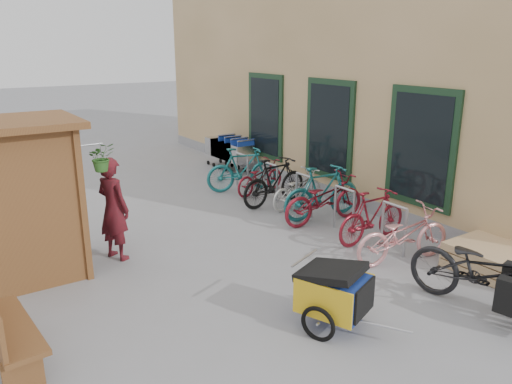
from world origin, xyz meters
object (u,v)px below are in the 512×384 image
bench (2,325)px  child_trailer (334,291)px  bike_4 (297,189)px  bike_1 (373,216)px  bike_5 (275,181)px  bike_2 (324,199)px  shopping_carts (229,149)px  bike_6 (260,177)px  bike_7 (242,169)px  person_kiosk (113,209)px  cargo_bike (489,274)px  pallet_stack (493,259)px  bike_0 (403,235)px  bike_3 (322,192)px

bench → child_trailer: bench is taller
bike_4 → bench: bearing=102.6°
bike_1 → bike_5: bearing=3.3°
bike_4 → bike_5: bearing=27.7°
bike_4 → bike_1: bearing=166.3°
bike_2 → bike_4: bike_2 is taller
shopping_carts → bike_6: size_ratio=1.23×
bike_2 → bike_7: 2.81m
person_kiosk → bike_7: 4.46m
person_kiosk → bike_5: person_kiosk is taller
shopping_carts → bike_7: size_ratio=1.05×
cargo_bike → person_kiosk: 5.65m
bike_1 → bike_2: (-0.04, 1.25, 0.00)m
shopping_carts → bike_6: shopping_carts is taller
bike_5 → pallet_stack: bearing=-176.1°
bike_4 → bike_6: 1.31m
bench → bike_4: (6.17, 2.61, -0.08)m
person_kiosk → bike_7: person_kiosk is taller
bike_1 → bike_6: bearing=-1.2°
bike_7 → bike_2: bearing=-162.3°
bike_5 → bike_6: 0.94m
cargo_bike → person_kiosk: bearing=116.4°
bike_1 → bike_7: bike_7 is taller
bench → person_kiosk: 2.95m
bike_7 → bike_1: bearing=-162.6°
pallet_stack → person_kiosk: 6.07m
person_kiosk → bike_4: person_kiosk is taller
pallet_stack → bike_4: bearing=96.8°
cargo_bike → person_kiosk: size_ratio=1.29×
bench → person_kiosk: bearing=42.8°
pallet_stack → bike_7: bearing=97.8°
bike_4 → person_kiosk: bearing=86.0°
bike_0 → bike_4: bike_0 is taller
cargo_bike → bike_3: size_ratio=1.22×
bike_2 → cargo_bike: bearing=176.1°
bike_3 → bike_0: bearing=177.7°
person_kiosk → bench: bearing=114.3°
person_kiosk → bike_3: 4.19m
bike_2 → pallet_stack: bearing=-163.9°
bike_3 → bike_5: bearing=19.1°
child_trailer → bike_2: size_ratio=0.79×
pallet_stack → bike_3: (-0.53, 3.42, 0.34)m
bench → cargo_bike: bearing=-27.3°
child_trailer → bike_5: size_ratio=0.83×
bike_7 → child_trailer: bearing=173.2°
bench → bike_0: size_ratio=0.86×
person_kiosk → bike_5: (3.87, 0.87, -0.33)m
bench → bike_2: (5.99, 1.54, 0.01)m
child_trailer → bike_3: (2.59, 3.20, 0.07)m
bike_0 → bike_3: bearing=2.8°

